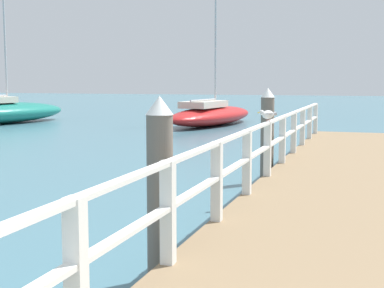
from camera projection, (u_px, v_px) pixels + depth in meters
pier_deck at (354, 195)px, 9.42m from camera, size 3.12×18.16×0.49m
pier_railing at (268, 142)px, 9.78m from camera, size 0.12×16.68×0.95m
dock_piling_near at (160, 190)px, 5.94m from camera, size 0.29×0.29×2.01m
dock_piling_far at (267, 135)px, 11.82m from camera, size 0.29×0.29×2.01m
seagull_foreground at (268, 114)px, 9.70m from camera, size 0.27×0.44×0.21m
boat_3 at (211, 115)px, 27.11m from camera, size 3.42×8.08×8.17m
boat_4 at (0, 112)px, 28.05m from camera, size 4.29×8.43×10.19m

